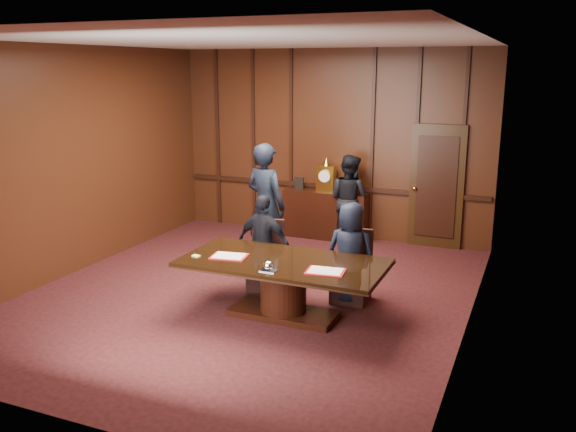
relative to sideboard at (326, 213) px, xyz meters
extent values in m
plane|color=black|center=(0.00, -3.26, -0.49)|extent=(7.00, 7.00, 0.00)
plane|color=silver|center=(0.00, -3.26, 3.01)|extent=(7.00, 7.00, 0.00)
cube|color=black|center=(0.00, 0.24, 1.26)|extent=(6.00, 0.04, 3.50)
cube|color=black|center=(0.00, -6.76, 1.26)|extent=(6.00, 0.04, 3.50)
cube|color=black|center=(-3.00, -3.26, 1.26)|extent=(0.04, 7.00, 3.50)
cube|color=black|center=(3.00, -3.26, 1.26)|extent=(0.04, 7.00, 3.50)
cube|color=black|center=(0.00, 0.21, 0.46)|extent=(5.90, 0.05, 0.08)
cube|color=black|center=(2.00, 0.20, 0.61)|extent=(0.95, 0.06, 2.20)
sphere|color=gold|center=(1.63, 0.13, 0.56)|extent=(0.08, 0.08, 0.08)
cube|color=black|center=(0.00, 0.00, -0.04)|extent=(1.60, 0.45, 0.90)
cube|color=black|center=(-0.70, 0.00, -0.46)|extent=(0.12, 0.40, 0.06)
cube|color=black|center=(0.70, 0.00, -0.46)|extent=(0.12, 0.40, 0.06)
cube|color=gold|center=(0.00, 0.00, 0.65)|extent=(0.34, 0.18, 0.48)
cylinder|color=white|center=(0.00, -0.10, 0.71)|extent=(0.22, 0.03, 0.22)
cone|color=gold|center=(0.00, 0.00, 0.97)|extent=(0.14, 0.14, 0.16)
cube|color=black|center=(-0.55, 0.02, 0.52)|extent=(0.18, 0.04, 0.22)
cube|color=orange|center=(0.50, 0.02, 0.47)|extent=(0.22, 0.12, 0.12)
cube|color=black|center=(0.75, -3.76, -0.45)|extent=(1.40, 0.60, 0.08)
cylinder|color=black|center=(0.75, -3.76, -0.10)|extent=(0.60, 0.60, 0.62)
cube|color=black|center=(0.75, -3.76, 0.22)|extent=(2.62, 1.32, 0.02)
cube|color=black|center=(0.75, -3.76, 0.24)|extent=(2.60, 1.30, 0.06)
cube|color=#AF1011|center=(0.04, -3.89, 0.28)|extent=(0.51, 0.40, 0.01)
cube|color=white|center=(0.04, -3.89, 0.29)|extent=(0.44, 0.34, 0.01)
cube|color=#AF1011|center=(1.39, -3.97, 0.28)|extent=(0.50, 0.38, 0.01)
cube|color=white|center=(1.39, -3.97, 0.29)|extent=(0.43, 0.32, 0.01)
cube|color=white|center=(0.75, -4.21, 0.28)|extent=(0.20, 0.14, 0.01)
ellipsoid|color=white|center=(0.75, -4.21, 0.34)|extent=(0.13, 0.13, 0.10)
cube|color=#FDFF7C|center=(-0.37, -4.05, 0.28)|extent=(0.11, 0.09, 0.01)
cube|color=black|center=(0.10, -2.91, -0.26)|extent=(0.57, 0.57, 0.46)
cube|color=black|center=(0.05, -2.70, 0.23)|extent=(0.48, 0.16, 0.55)
cylinder|color=black|center=(-0.10, -3.11, -0.37)|extent=(0.04, 0.04, 0.23)
cylinder|color=black|center=(0.30, -2.71, -0.37)|extent=(0.04, 0.04, 0.23)
cube|color=black|center=(1.40, -2.91, -0.26)|extent=(0.49, 0.49, 0.46)
cube|color=black|center=(1.39, -2.70, 0.23)|extent=(0.48, 0.07, 0.55)
cylinder|color=black|center=(1.20, -3.11, -0.37)|extent=(0.04, 0.04, 0.23)
cylinder|color=black|center=(1.60, -2.71, -0.37)|extent=(0.04, 0.04, 0.23)
imported|color=black|center=(0.10, -2.96, 0.22)|extent=(0.85, 0.41, 1.40)
imported|color=black|center=(1.40, -2.96, 0.22)|extent=(0.70, 0.46, 1.41)
imported|color=black|center=(-0.34, -1.95, 0.52)|extent=(0.84, 0.67, 2.01)
imported|color=black|center=(0.50, -0.16, 0.33)|extent=(0.97, 0.86, 1.64)
camera|label=1|loc=(3.69, -10.57, 2.69)|focal=38.00mm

